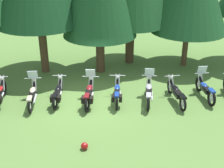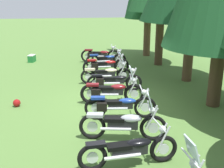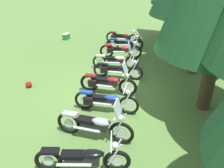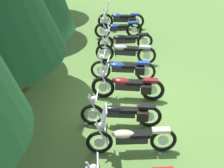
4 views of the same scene
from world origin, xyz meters
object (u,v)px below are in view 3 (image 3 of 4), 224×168
motorcycle_0 (122,37)px  motorcycle_4 (117,70)px  motorcycle_5 (107,83)px  motorcycle_8 (83,158)px  motorcycle_2 (120,50)px  picnic_cooler (66,36)px  dropped_helmet (29,85)px  motorcycle_3 (116,60)px  motorcycle_7 (95,125)px  motorcycle_1 (125,44)px  motorcycle_6 (105,100)px

motorcycle_0 → motorcycle_4: motorcycle_0 is taller
motorcycle_5 → motorcycle_8: size_ratio=0.98×
motorcycle_0 → motorcycle_2: size_ratio=0.98×
picnic_cooler → dropped_helmet: picnic_cooler is taller
motorcycle_0 → motorcycle_5: bearing=-79.7°
motorcycle_0 → motorcycle_3: motorcycle_3 is taller
motorcycle_8 → motorcycle_7: bearing=80.8°
motorcycle_2 → motorcycle_5: size_ratio=1.00×
motorcycle_1 → motorcycle_7: size_ratio=0.95×
motorcycle_2 → dropped_helmet: motorcycle_2 is taller
motorcycle_2 → dropped_helmet: size_ratio=8.71×
motorcycle_2 → motorcycle_8: size_ratio=0.98×
motorcycle_0 → motorcycle_6: motorcycle_0 is taller
motorcycle_4 → picnic_cooler: bearing=129.2°
motorcycle_1 → motorcycle_6: bearing=-97.9°
motorcycle_4 → motorcycle_6: (2.70, -0.25, 0.02)m
motorcycle_5 → motorcycle_8: 3.96m
motorcycle_5 → motorcycle_0: bearing=96.0°
picnic_cooler → motorcycle_3: bearing=38.2°
motorcycle_5 → dropped_helmet: motorcycle_5 is taller
motorcycle_3 → dropped_helmet: (2.29, -3.53, -0.32)m
motorcycle_2 → picnic_cooler: 5.14m
motorcycle_0 → motorcycle_7: 9.25m
motorcycle_6 → motorcycle_2: bearing=94.3°
motorcycle_2 → motorcycle_4: size_ratio=1.02×
motorcycle_5 → motorcycle_3: bearing=94.9°
motorcycle_1 → picnic_cooler: motorcycle_1 is taller
motorcycle_2 → dropped_helmet: (3.75, -3.65, -0.32)m
motorcycle_2 → motorcycle_4: 2.58m
motorcycle_1 → dropped_helmet: size_ratio=8.38×
motorcycle_2 → motorcycle_7: motorcycle_7 is taller
motorcycle_2 → motorcycle_7: (6.70, -0.39, 0.03)m
motorcycle_1 → dropped_helmet: bearing=-131.2°
motorcycle_0 → motorcycle_6: bearing=-79.1°
motorcycle_0 → picnic_cooler: size_ratio=3.95×
motorcycle_0 → dropped_helmet: size_ratio=8.52×
motorcycle_5 → motorcycle_7: (2.70, -0.09, 0.01)m
motorcycle_8 → motorcycle_0: bearing=83.1°
motorcycle_6 → dropped_helmet: (-1.52, -3.39, -0.31)m
motorcycle_4 → dropped_helmet: size_ratio=8.51×
motorcycle_2 → motorcycle_3: size_ratio=1.02×
motorcycle_0 → motorcycle_5: size_ratio=0.98×
motorcycle_3 → motorcycle_4: 1.12m
motorcycle_2 → motorcycle_5: 4.01m
motorcycle_5 → picnic_cooler: 8.18m
motorcycle_3 → motorcycle_0: bearing=87.7°
motorcycle_0 → motorcycle_8: size_ratio=0.96×
motorcycle_4 → motorcycle_6: motorcycle_6 is taller
motorcycle_1 → motorcycle_3: 2.76m
motorcycle_3 → picnic_cooler: 6.12m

